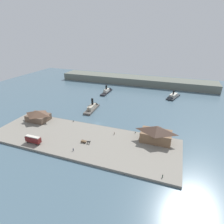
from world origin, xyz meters
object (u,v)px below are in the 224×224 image
ferry_moored_west (172,97)px  pedestrian_standing_center (114,133)px  ferry_shed_west_terminal (38,115)px  ferry_shed_central_terminal (156,134)px  pedestrian_walking_east (73,149)px  pedestrian_near_east_shed (163,176)px  street_tram (33,139)px  horse_cart (85,141)px  mooring_post_center_west (73,121)px  mooring_post_east (135,132)px  ferry_approaching_west (93,107)px  ferry_approaching_east (107,91)px

ferry_moored_west → pedestrian_standing_center: bearing=-109.5°
ferry_shed_west_terminal → pedestrian_standing_center: size_ratio=8.44×
ferry_shed_central_terminal → pedestrian_walking_east: ferry_shed_central_terminal is taller
pedestrian_near_east_shed → ferry_moored_west: ferry_moored_west is taller
street_tram → ferry_moored_west: size_ratio=0.40×
horse_cart → mooring_post_center_west: 28.19m
mooring_post_center_west → mooring_post_east: 43.22m
street_tram → ferry_moored_west: (67.47, 104.97, -2.48)m
ferry_shed_west_terminal → street_tram: ferry_shed_west_terminal is taller
ferry_approaching_west → pedestrian_walking_east: bearing=-74.6°
mooring_post_center_west → ferry_moored_west: 96.27m
ferry_shed_west_terminal → ferry_moored_west: size_ratio=0.64×
mooring_post_center_west → ferry_moored_west: (60.52, 74.87, -0.40)m
pedestrian_near_east_shed → mooring_post_east: (-19.24, 31.96, -0.33)m
pedestrian_walking_east → ferry_moored_west: ferry_moored_west is taller
mooring_post_center_west → mooring_post_east: size_ratio=1.00×
ferry_shed_west_terminal → ferry_moored_west: ferry_shed_west_terminal is taller
street_tram → pedestrian_near_east_shed: (69.41, -2.30, -1.76)m
street_tram → mooring_post_east: 58.31m
horse_cart → ferry_approaching_east: (-22.88, 92.52, -0.75)m
street_tram → ferry_approaching_east: (3.83, 102.52, -2.36)m
pedestrian_near_east_shed → pedestrian_standing_center: size_ratio=1.01×
ferry_shed_central_terminal → pedestrian_near_east_shed: (6.59, -27.39, -3.96)m
ferry_shed_west_terminal → pedestrian_walking_east: 46.76m
ferry_shed_west_terminal → horse_cart: 45.58m
ferry_shed_west_terminal → mooring_post_east: ferry_shed_west_terminal is taller
horse_cart → ferry_approaching_east: bearing=103.9°
ferry_shed_west_terminal → ferry_approaching_east: (20.44, 78.63, -3.52)m
pedestrian_standing_center → ferry_moored_west: 86.07m
ferry_shed_west_terminal → pedestrian_standing_center: bearing=-0.0°
horse_cart → ferry_moored_west: size_ratio=0.27×
ferry_shed_central_terminal → mooring_post_east: bearing=160.1°
ferry_moored_west → ferry_approaching_west: size_ratio=0.98×
pedestrian_walking_east → mooring_post_east: size_ratio=1.96×
mooring_post_east → pedestrian_walking_east: bearing=-132.4°
mooring_post_east → ferry_approaching_west: bearing=146.2°
mooring_post_east → ferry_shed_central_terminal: bearing=-19.9°
pedestrian_near_east_shed → ferry_approaching_west: bearing=135.5°
pedestrian_near_east_shed → ferry_approaching_west: ferry_approaching_west is taller
horse_cart → pedestrian_walking_east: horse_cart is taller
ferry_shed_west_terminal → pedestrian_walking_east: bearing=-29.0°
ferry_shed_central_terminal → mooring_post_east: (-12.65, 4.57, -4.28)m
street_tram → ferry_approaching_west: size_ratio=0.39×
ferry_shed_west_terminal → mooring_post_east: size_ratio=15.87×
pedestrian_walking_east → mooring_post_center_west: (-17.24, 28.86, -0.35)m
street_tram → ferry_approaching_west: bearing=81.3°
pedestrian_standing_center → pedestrian_walking_east: size_ratio=0.96×
street_tram → pedestrian_near_east_shed: size_ratio=5.25×
street_tram → pedestrian_walking_east: size_ratio=5.07×
ferry_shed_central_terminal → ferry_approaching_east: size_ratio=0.69×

